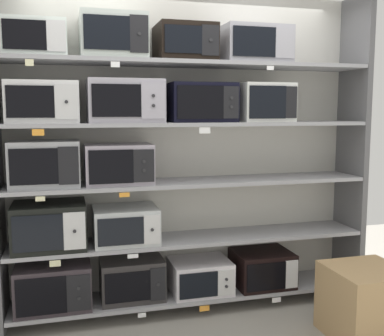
{
  "coord_description": "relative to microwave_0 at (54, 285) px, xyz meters",
  "views": [
    {
      "loc": [
        -0.96,
        -3.53,
        1.62
      ],
      "look_at": [
        0.0,
        0.0,
        1.17
      ],
      "focal_mm": 43.24,
      "sensor_mm": 36.0,
      "label": 1
    }
  ],
  "objects": [
    {
      "name": "back_panel",
      "position": [
        1.09,
        0.24,
        0.99
      ],
      "size": [
        3.05,
        0.04,
        2.58
      ],
      "primitive_type": "cube",
      "color": "beige",
      "rests_on": "ground"
    },
    {
      "name": "upright_right",
      "position": [
        2.55,
        0.0,
        0.99
      ],
      "size": [
        0.05,
        0.43,
        2.58
      ],
      "primitive_type": "cube",
      "color": "#5B5B5E",
      "rests_on": "ground"
    },
    {
      "name": "shelf_0",
      "position": [
        1.09,
        0.0,
        -0.18
      ],
      "size": [
        2.85,
        0.43,
        0.03
      ],
      "primitive_type": "cube",
      "color": "#99999E",
      "rests_on": "ground"
    },
    {
      "name": "microwave_0",
      "position": [
        0.0,
        0.0,
        0.0
      ],
      "size": [
        0.55,
        0.42,
        0.34
      ],
      "color": "#342B31",
      "rests_on": "shelf_0"
    },
    {
      "name": "microwave_1",
      "position": [
        0.6,
        0.0,
        -0.01
      ],
      "size": [
        0.49,
        0.35,
        0.32
      ],
      "color": "#302D2D",
      "rests_on": "shelf_0"
    },
    {
      "name": "microwave_2",
      "position": [
        1.16,
        0.0,
        -0.04
      ],
      "size": [
        0.48,
        0.41,
        0.26
      ],
      "color": "silver",
      "rests_on": "shelf_0"
    },
    {
      "name": "microwave_3",
      "position": [
        1.71,
        0.0,
        -0.02
      ],
      "size": [
        0.48,
        0.42,
        0.29
      ],
      "color": "black",
      "rests_on": "shelf_0"
    },
    {
      "name": "price_tag_0",
      "position": [
        0.64,
        -0.21,
        -0.22
      ],
      "size": [
        0.06,
        0.0,
        0.03
      ],
      "primitive_type": "cube",
      "color": "white"
    },
    {
      "name": "price_tag_1",
      "position": [
        1.13,
        -0.21,
        -0.23
      ],
      "size": [
        0.08,
        0.0,
        0.04
      ],
      "primitive_type": "cube",
      "color": "orange"
    },
    {
      "name": "price_tag_2",
      "position": [
        1.75,
        -0.21,
        -0.22
      ],
      "size": [
        0.08,
        0.0,
        0.04
      ],
      "primitive_type": "cube",
      "color": "white"
    },
    {
      "name": "shelf_1",
      "position": [
        1.09,
        0.0,
        0.28
      ],
      "size": [
        2.85,
        0.43,
        0.03
      ],
      "primitive_type": "cube",
      "color": "#99999E"
    },
    {
      "name": "microwave_4",
      "position": [
        -0.01,
        0.0,
        0.47
      ],
      "size": [
        0.53,
        0.44,
        0.34
      ],
      "color": "black",
      "rests_on": "shelf_1"
    },
    {
      "name": "microwave_5",
      "position": [
        0.55,
        0.0,
        0.43
      ],
      "size": [
        0.49,
        0.42,
        0.28
      ],
      "color": "#B5BBBC",
      "rests_on": "shelf_1"
    },
    {
      "name": "price_tag_3",
      "position": [
        0.02,
        -0.21,
        0.24
      ],
      "size": [
        0.08,
        0.0,
        0.04
      ],
      "primitive_type": "cube",
      "color": "beige"
    },
    {
      "name": "price_tag_4",
      "position": [
        0.58,
        -0.21,
        0.25
      ],
      "size": [
        0.08,
        0.0,
        0.03
      ],
      "primitive_type": "cube",
      "color": "white"
    },
    {
      "name": "shelf_2",
      "position": [
        1.09,
        0.0,
        0.75
      ],
      "size": [
        2.85,
        0.43,
        0.03
      ],
      "primitive_type": "cube",
      "color": "#99999E"
    },
    {
      "name": "microwave_6",
      "position": [
        -0.03,
        0.0,
        0.93
      ],
      "size": [
        0.49,
        0.34,
        0.34
      ],
      "color": "#A3A5A9",
      "rests_on": "shelf_2"
    },
    {
      "name": "microwave_7",
      "position": [
        0.51,
        -0.0,
        0.91
      ],
      "size": [
        0.51,
        0.36,
        0.3
      ],
      "color": "#A299A6",
      "rests_on": "shelf_2"
    },
    {
      "name": "price_tag_5",
      "position": [
        -0.06,
        -0.21,
        0.71
      ],
      "size": [
        0.06,
        0.0,
        0.03
      ],
      "primitive_type": "cube",
      "color": "beige"
    },
    {
      "name": "price_tag_6",
      "position": [
        0.52,
        -0.21,
        0.71
      ],
      "size": [
        0.08,
        0.0,
        0.03
      ],
      "primitive_type": "cube",
      "color": "orange"
    },
    {
      "name": "shelf_3",
      "position": [
        1.09,
        0.0,
        1.21
      ],
      "size": [
        2.85,
        0.43,
        0.03
      ],
      "primitive_type": "cube",
      "color": "#99999E"
    },
    {
      "name": "microwave_8",
      "position": [
        -0.02,
        0.0,
        1.38
      ],
      "size": [
        0.5,
        0.36,
        0.3
      ],
      "color": "silver",
      "rests_on": "shelf_3"
    },
    {
      "name": "microwave_9",
      "position": [
        0.57,
        0.0,
        1.39
      ],
      "size": [
        0.56,
        0.4,
        0.32
      ],
      "color": "#A39FAB",
      "rests_on": "shelf_3"
    },
    {
      "name": "microwave_10",
      "position": [
        1.16,
        -0.0,
        1.38
      ],
      "size": [
        0.51,
        0.39,
        0.3
      ],
      "color": "black",
      "rests_on": "shelf_3"
    },
    {
      "name": "microwave_11",
      "position": [
        1.69,
        -0.0,
        1.38
      ],
      "size": [
        0.43,
        0.39,
        0.31
      ],
      "color": "silver",
      "rests_on": "shelf_3"
    },
    {
      "name": "price_tag_7",
      "position": [
        -0.05,
        -0.21,
        1.17
      ],
      "size": [
        0.08,
        0.0,
        0.04
      ],
      "primitive_type": "cube",
      "color": "orange"
    },
    {
      "name": "price_tag_8",
      "position": [
        1.13,
        -0.21,
        1.17
      ],
      "size": [
        0.09,
        0.0,
        0.04
      ],
      "primitive_type": "cube",
      "color": "white"
    },
    {
      "name": "shelf_4",
      "position": [
        1.09,
        0.0,
        1.68
      ],
      "size": [
        2.85,
        0.43,
        0.03
      ],
      "primitive_type": "cube",
      "color": "#99999E"
    },
    {
      "name": "microwave_12",
      "position": [
        -0.06,
        0.0,
        1.82
      ],
      "size": [
        0.43,
        0.34,
        0.26
      ],
      "color": "silver",
      "rests_on": "shelf_4"
    },
    {
      "name": "microwave_13",
      "position": [
        0.49,
        0.0,
        1.85
      ],
      "size": [
        0.48,
        0.41,
        0.32
      ],
      "color": "#B4BEB6",
      "rests_on": "shelf_4"
    },
    {
      "name": "microwave_14",
      "position": [
        1.03,
        0.0,
        1.83
      ],
      "size": [
        0.44,
        0.43,
        0.27
      ],
      "color": "black",
      "rests_on": "shelf_4"
    },
    {
      "name": "microwave_15",
      "position": [
        1.61,
        0.0,
        1.84
      ],
      "size": [
        0.54,
        0.37,
        0.29
      ],
      "color": "#9E9DA6",
      "rests_on": "shelf_4"
    },
    {
      "name": "price_tag_9",
      "position": [
        -0.09,
        -0.21,
        1.63
      ],
      "size": [
        0.05,
        0.0,
        0.04
      ],
      "primitive_type": "cube",
      "color": "beige"
    },
    {
      "name": "price_tag_10",
      "position": [
        0.48,
        -0.21,
        1.64
      ],
      "size": [
        0.06,
        0.0,
        0.04
      ],
      "primitive_type": "cube",
      "color": "white"
    },
    {
      "name": "price_tag_11",
      "position": [
        1.65,
        -0.21,
        1.64
      ],
      "size": [
        0.06,
        0.0,
        0.03
      ],
      "primitive_type": "cube",
      "color": "white"
    },
    {
      "name": "shipping_carton",
      "position": [
        2.16,
        -0.81,
        -0.05
      ],
      "size": [
        0.52,
        0.52,
        0.51
      ],
      "primitive_type": "cube",
      "color": "tan",
      "rests_on": "ground"
    }
  ]
}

